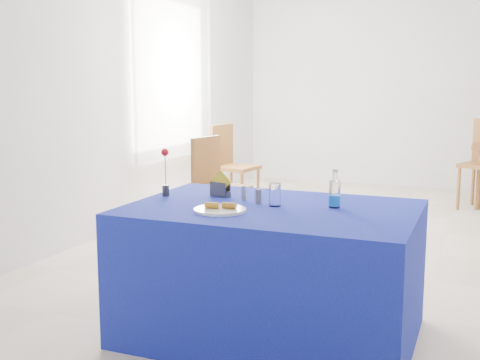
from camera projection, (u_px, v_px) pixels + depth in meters
name	position (u px, v px, depth m)	size (l,w,h in m)	color
floor	(375.00, 248.00, 5.35)	(7.00, 7.00, 0.00)	beige
room_shell	(382.00, 48.00, 5.07)	(7.00, 7.00, 7.00)	silver
window_pane	(170.00, 75.00, 6.76)	(0.04, 1.50, 1.60)	white
curtain	(176.00, 75.00, 6.73)	(0.04, 1.75, 1.85)	white
plate	(220.00, 210.00, 3.26)	(0.29, 0.29, 0.01)	white
drinking_glass	(275.00, 195.00, 3.39)	(0.07, 0.07, 0.13)	white
salt_shaker	(244.00, 193.00, 3.58)	(0.03, 0.03, 0.09)	gray
pepper_shaker	(258.00, 196.00, 3.47)	(0.03, 0.03, 0.09)	slate
blue_table	(272.00, 271.00, 3.45)	(1.60, 1.10, 0.76)	navy
water_bottle	(335.00, 195.00, 3.35)	(0.07, 0.07, 0.21)	white
napkin_holder	(220.00, 188.00, 3.69)	(0.15, 0.08, 0.16)	#3A3A3F
rose_vase	(165.00, 173.00, 3.68)	(0.05, 0.05, 0.30)	#29292E
chair_win_a	(215.00, 179.00, 5.70)	(0.50, 0.50, 0.95)	#95582B
chair_win_b	(230.00, 160.00, 7.01)	(0.50, 0.50, 0.98)	#95582B
banana_pieces	(221.00, 205.00, 3.25)	(0.17, 0.07, 0.03)	gold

